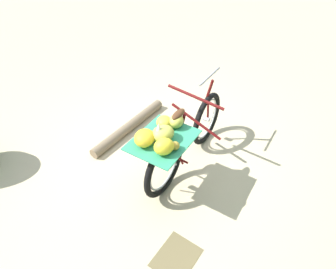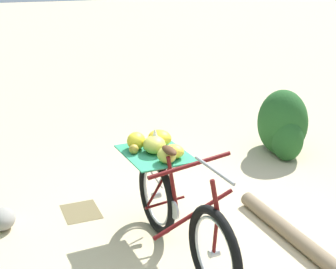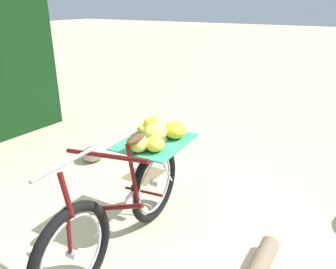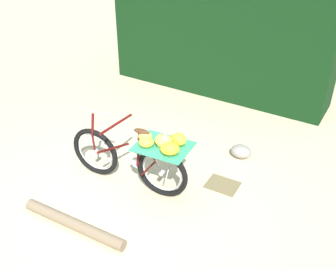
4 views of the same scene
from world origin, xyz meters
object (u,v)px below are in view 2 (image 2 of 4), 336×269
(bicycle, at_px, (173,195))
(fallen_log, at_px, (289,232))
(shrub_cluster, at_px, (281,126))
(path_stone, at_px, (1,219))

(bicycle, distance_m, fallen_log, 1.17)
(shrub_cluster, height_order, path_stone, shrub_cluster)
(bicycle, xyz_separation_m, path_stone, (-0.95, -1.37, -0.43))
(fallen_log, relative_size, path_stone, 4.63)
(bicycle, distance_m, shrub_cluster, 2.71)
(bicycle, bearing_deg, path_stone, -127.41)
(shrub_cluster, relative_size, path_stone, 2.91)
(fallen_log, height_order, shrub_cluster, shrub_cluster)
(fallen_log, xyz_separation_m, path_stone, (-1.21, -2.41, 0.03))
(bicycle, bearing_deg, fallen_log, 73.32)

